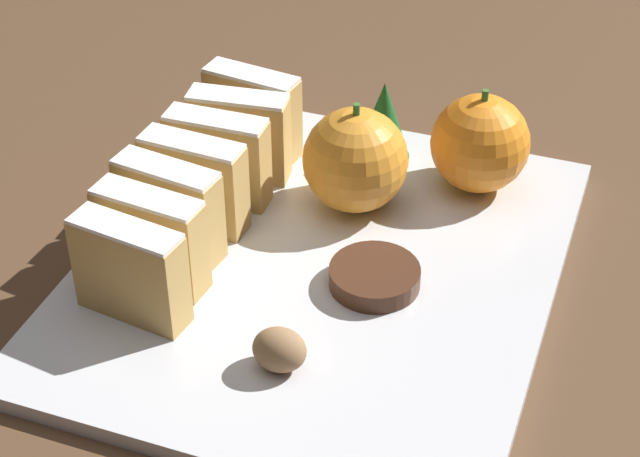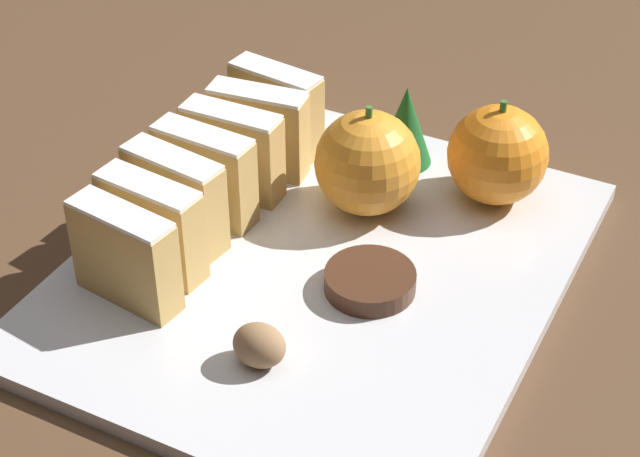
{
  "view_description": "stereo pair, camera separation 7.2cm",
  "coord_description": "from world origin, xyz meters",
  "px_view_note": "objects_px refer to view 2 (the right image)",
  "views": [
    {
      "loc": [
        0.2,
        -0.54,
        0.48
      ],
      "look_at": [
        0.0,
        0.0,
        0.04
      ],
      "focal_mm": 60.0,
      "sensor_mm": 36.0,
      "label": 1
    },
    {
      "loc": [
        0.26,
        -0.52,
        0.48
      ],
      "look_at": [
        0.0,
        0.0,
        0.04
      ],
      "focal_mm": 60.0,
      "sensor_mm": 36.0,
      "label": 2
    }
  ],
  "objects_px": {
    "orange_far": "(364,162)",
    "walnut": "(259,345)",
    "orange_near": "(498,155)",
    "chocolate_cookie": "(370,281)"
  },
  "relations": [
    {
      "from": "orange_far",
      "to": "chocolate_cookie",
      "type": "relative_size",
      "value": 1.38
    },
    {
      "from": "orange_near",
      "to": "chocolate_cookie",
      "type": "xyz_separation_m",
      "value": [
        -0.04,
        -0.14,
        -0.03
      ]
    },
    {
      "from": "chocolate_cookie",
      "to": "orange_far",
      "type": "bearing_deg",
      "value": 118.17
    },
    {
      "from": "orange_near",
      "to": "walnut",
      "type": "bearing_deg",
      "value": -106.19
    },
    {
      "from": "orange_near",
      "to": "walnut",
      "type": "distance_m",
      "value": 0.25
    },
    {
      "from": "orange_far",
      "to": "walnut",
      "type": "distance_m",
      "value": 0.18
    },
    {
      "from": "orange_near",
      "to": "orange_far",
      "type": "relative_size",
      "value": 0.96
    },
    {
      "from": "orange_near",
      "to": "chocolate_cookie",
      "type": "relative_size",
      "value": 1.33
    },
    {
      "from": "chocolate_cookie",
      "to": "walnut",
      "type": "bearing_deg",
      "value": -108.17
    },
    {
      "from": "orange_near",
      "to": "orange_far",
      "type": "distance_m",
      "value": 0.1
    }
  ]
}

